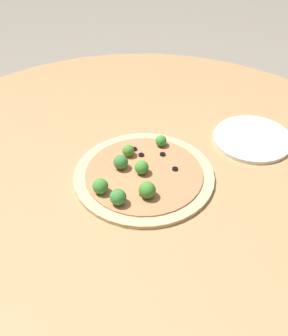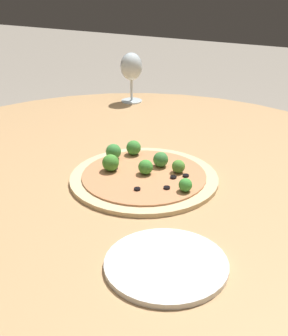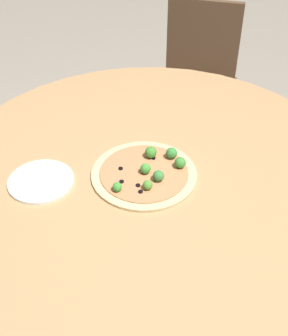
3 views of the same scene
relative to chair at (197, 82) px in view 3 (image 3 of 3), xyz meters
The scene contains 5 objects.
ground_plane 1.18m from the chair, 12.28° to the left, with size 12.00×12.00×0.00m, color gray.
dining_table 1.10m from the chair, 12.28° to the left, with size 1.36×1.36×0.77m.
chair is the anchor object (origin of this frame).
pizza 1.15m from the chair, 11.86° to the left, with size 0.33×0.33×0.05m.
plate_near 1.29m from the chair, ahead, with size 0.20×0.20×0.01m.
Camera 3 is at (1.03, 0.48, 1.72)m, focal length 50.00 mm.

